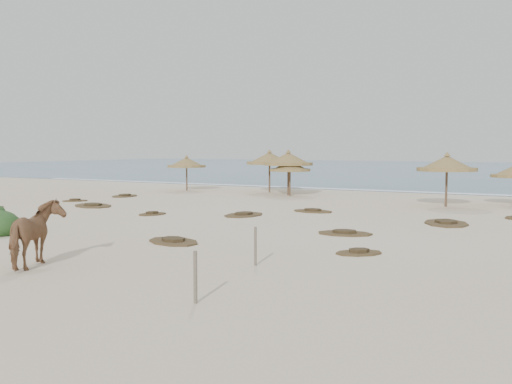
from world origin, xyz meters
TOP-DOWN VIEW (x-y plane):
  - ground at (0.00, 0.00)m, footprint 160.00×160.00m
  - ocean at (0.00, 75.00)m, footprint 200.00×100.00m
  - foam_line at (0.00, 26.00)m, footprint 70.00×0.60m
  - palapa_0 at (-12.10, 18.87)m, footprint 3.86×3.86m
  - palapa_1 at (-5.68, 20.38)m, footprint 4.21×4.21m
  - palapa_2 at (-2.95, 18.21)m, footprint 3.53×3.53m
  - palapa_3 at (-3.38, 18.84)m, footprint 4.24×4.24m
  - palapa_4 at (7.74, 16.13)m, footprint 4.27×4.27m
  - horse at (1.25, -6.04)m, footprint 1.85×2.34m
  - fence_post_near at (7.22, -6.93)m, footprint 0.09×0.09m
  - fence_post_far at (6.41, -2.97)m, footprint 0.08×0.08m
  - scrub_1 at (-9.51, 6.58)m, footprint 3.44×2.97m
  - scrub_2 at (-3.95, 5.04)m, footprint 1.25×1.69m
  - scrub_3 at (0.11, 6.96)m, footprint 1.69×2.49m
  - scrub_4 at (6.50, 3.70)m, footprint 2.33×1.76m
  - scrub_5 at (9.23, 8.63)m, footprint 2.62×3.23m
  - scrub_6 at (-12.45, 12.37)m, footprint 2.05×2.61m
  - scrub_7 at (2.34, 10.10)m, footprint 2.23×1.55m
  - scrub_8 at (-12.70, 8.23)m, footprint 1.71×1.79m
  - scrub_9 at (2.02, -0.99)m, footprint 2.60×2.16m
  - scrub_11 at (-6.42, -0.72)m, footprint 2.07×2.40m
  - scrub_12 at (8.31, 0.12)m, footprint 1.74×1.73m

SIDE VIEW (x-z plane):
  - ground at x=0.00m, z-range 0.00..0.00m
  - ocean at x=0.00m, z-range 0.00..0.01m
  - foam_line at x=0.00m, z-range 0.00..0.01m
  - scrub_4 at x=6.50m, z-range -0.03..0.13m
  - scrub_6 at x=-12.45m, z-range -0.03..0.13m
  - scrub_1 at x=-9.51m, z-range -0.03..0.13m
  - scrub_2 at x=-3.95m, z-range -0.03..0.13m
  - scrub_5 at x=9.23m, z-range -0.03..0.13m
  - scrub_7 at x=2.34m, z-range -0.03..0.13m
  - scrub_9 at x=2.02m, z-range -0.03..0.13m
  - scrub_11 at x=-6.42m, z-range -0.03..0.13m
  - scrub_12 at x=8.31m, z-range -0.03..0.13m
  - scrub_3 at x=0.11m, z-range -0.03..0.13m
  - scrub_8 at x=-12.70m, z-range -0.03..0.13m
  - fence_post_far at x=6.41m, z-range 0.00..1.08m
  - fence_post_near at x=7.22m, z-range 0.00..1.11m
  - horse at x=1.25m, z-range 0.00..1.80m
  - palapa_2 at x=-2.95m, z-range 0.72..3.31m
  - palapa_0 at x=-12.10m, z-range 0.75..3.48m
  - palapa_4 at x=7.74m, z-range 0.84..3.88m
  - palapa_1 at x=-5.68m, z-range 0.87..4.04m
  - palapa_3 at x=-3.38m, z-range 0.87..4.04m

